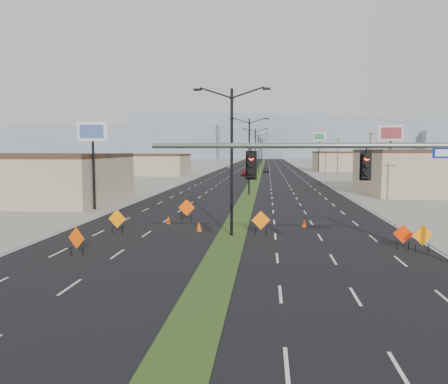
# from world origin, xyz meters

# --- Properties ---
(ground) EXTENTS (600.00, 600.00, 0.00)m
(ground) POSITION_xyz_m (0.00, 0.00, 0.00)
(ground) COLOR gray
(ground) RESTS_ON ground
(road_surface) EXTENTS (25.00, 400.00, 0.02)m
(road_surface) POSITION_xyz_m (0.00, 100.00, 0.00)
(road_surface) COLOR black
(road_surface) RESTS_ON ground
(median_strip) EXTENTS (2.00, 400.00, 0.04)m
(median_strip) POSITION_xyz_m (0.00, 100.00, 0.00)
(median_strip) COLOR #374F1C
(median_strip) RESTS_ON ground
(building_sw_far) EXTENTS (30.00, 14.00, 4.50)m
(building_sw_far) POSITION_xyz_m (-32.00, 85.00, 2.25)
(building_sw_far) COLOR tan
(building_sw_far) RESTS_ON ground
(building_se_far) EXTENTS (44.00, 16.00, 5.00)m
(building_se_far) POSITION_xyz_m (38.00, 110.00, 2.50)
(building_se_far) COLOR tan
(building_se_far) RESTS_ON ground
(mesa_west) EXTENTS (180.00, 50.00, 22.00)m
(mesa_west) POSITION_xyz_m (-120.00, 280.00, 11.00)
(mesa_west) COLOR gray
(mesa_west) RESTS_ON ground
(mesa_center) EXTENTS (220.00, 50.00, 28.00)m
(mesa_center) POSITION_xyz_m (40.00, 300.00, 14.00)
(mesa_center) COLOR gray
(mesa_center) RESTS_ON ground
(mesa_backdrop) EXTENTS (140.00, 50.00, 32.00)m
(mesa_backdrop) POSITION_xyz_m (-30.00, 320.00, 16.00)
(mesa_backdrop) COLOR gray
(mesa_backdrop) RESTS_ON ground
(signal_mast) EXTENTS (16.30, 0.60, 8.00)m
(signal_mast) POSITION_xyz_m (8.56, 2.00, 4.79)
(signal_mast) COLOR slate
(signal_mast) RESTS_ON ground
(streetlight_0) EXTENTS (5.15, 0.24, 10.02)m
(streetlight_0) POSITION_xyz_m (0.00, 12.00, 5.42)
(streetlight_0) COLOR black
(streetlight_0) RESTS_ON ground
(streetlight_1) EXTENTS (5.15, 0.24, 10.02)m
(streetlight_1) POSITION_xyz_m (0.00, 40.00, 5.42)
(streetlight_1) COLOR black
(streetlight_1) RESTS_ON ground
(streetlight_2) EXTENTS (5.15, 0.24, 10.02)m
(streetlight_2) POSITION_xyz_m (0.00, 68.00, 5.42)
(streetlight_2) COLOR black
(streetlight_2) RESTS_ON ground
(streetlight_3) EXTENTS (5.15, 0.24, 10.02)m
(streetlight_3) POSITION_xyz_m (0.00, 96.00, 5.42)
(streetlight_3) COLOR black
(streetlight_3) RESTS_ON ground
(streetlight_4) EXTENTS (5.15, 0.24, 10.02)m
(streetlight_4) POSITION_xyz_m (0.00, 124.00, 5.42)
(streetlight_4) COLOR black
(streetlight_4) RESTS_ON ground
(streetlight_5) EXTENTS (5.15, 0.24, 10.02)m
(streetlight_5) POSITION_xyz_m (0.00, 152.00, 5.42)
(streetlight_5) COLOR black
(streetlight_5) RESTS_ON ground
(streetlight_6) EXTENTS (5.15, 0.24, 10.02)m
(streetlight_6) POSITION_xyz_m (0.00, 180.00, 5.42)
(streetlight_6) COLOR black
(streetlight_6) RESTS_ON ground
(utility_pole_1) EXTENTS (1.60, 0.20, 9.00)m
(utility_pole_1) POSITION_xyz_m (20.00, 60.00, 4.67)
(utility_pole_1) COLOR #4C3823
(utility_pole_1) RESTS_ON ground
(utility_pole_2) EXTENTS (1.60, 0.20, 9.00)m
(utility_pole_2) POSITION_xyz_m (20.00, 95.00, 4.67)
(utility_pole_2) COLOR #4C3823
(utility_pole_2) RESTS_ON ground
(utility_pole_3) EXTENTS (1.60, 0.20, 9.00)m
(utility_pole_3) POSITION_xyz_m (20.00, 130.00, 4.67)
(utility_pole_3) COLOR #4C3823
(utility_pole_3) RESTS_ON ground
(car_left) EXTENTS (2.05, 4.17, 1.37)m
(car_left) POSITION_xyz_m (-2.65, 81.72, 0.68)
(car_left) COLOR maroon
(car_left) RESTS_ON ground
(car_mid) EXTENTS (1.58, 4.08, 1.33)m
(car_mid) POSITION_xyz_m (2.00, 98.29, 0.66)
(car_mid) COLOR black
(car_mid) RESTS_ON ground
(car_far) EXTENTS (1.86, 4.41, 1.27)m
(car_far) POSITION_xyz_m (-9.95, 124.91, 0.64)
(car_far) COLOR #A9ADB3
(car_far) RESTS_ON ground
(construction_sign_0) EXTENTS (1.31, 0.19, 1.74)m
(construction_sign_0) POSITION_xyz_m (-8.06, 11.87, 1.03)
(construction_sign_0) COLOR orange
(construction_sign_0) RESTS_ON ground
(construction_sign_1) EXTENTS (1.13, 0.51, 1.62)m
(construction_sign_1) POSITION_xyz_m (-8.15, 5.48, 0.95)
(construction_sign_1) COLOR #DF4A04
(construction_sign_1) RESTS_ON ground
(construction_sign_2) EXTENTS (1.38, 0.05, 1.84)m
(construction_sign_2) POSITION_xyz_m (-4.21, 17.77, 1.09)
(construction_sign_2) COLOR #FF4C05
(construction_sign_2) RESTS_ON ground
(construction_sign_3) EXTENTS (1.29, 0.32, 1.74)m
(construction_sign_3) POSITION_xyz_m (2.00, 12.27, 1.03)
(construction_sign_3) COLOR #FF6C05
(construction_sign_3) RESTS_ON ground
(construction_sign_4) EXTENTS (1.21, 0.35, 1.66)m
(construction_sign_4) POSITION_xyz_m (11.33, 8.15, 0.97)
(construction_sign_4) COLOR orange
(construction_sign_4) RESTS_ON ground
(construction_sign_5) EXTENTS (1.09, 0.39, 1.51)m
(construction_sign_5) POSITION_xyz_m (10.48, 8.90, 0.88)
(construction_sign_5) COLOR #FE3205
(construction_sign_5) RESTS_ON ground
(cone_0) EXTENTS (0.44, 0.44, 0.62)m
(cone_0) POSITION_xyz_m (-2.61, 13.98, 0.31)
(cone_0) COLOR #D94804
(cone_0) RESTS_ON ground
(cone_1) EXTENTS (0.43, 0.43, 0.60)m
(cone_1) POSITION_xyz_m (-2.46, 13.40, 0.30)
(cone_1) COLOR #FF4205
(cone_1) RESTS_ON ground
(cone_2) EXTENTS (0.43, 0.43, 0.60)m
(cone_2) POSITION_xyz_m (5.28, 15.89, 0.30)
(cone_2) COLOR #FF3F05
(cone_2) RESTS_ON ground
(cone_3) EXTENTS (0.41, 0.41, 0.65)m
(cone_3) POSITION_xyz_m (-5.44, 16.34, 0.33)
(cone_3) COLOR #E34504
(cone_3) RESTS_ON ground
(pole_sign_west) EXTENTS (2.79, 1.24, 8.67)m
(pole_sign_west) POSITION_xyz_m (-14.81, 24.32, 7.02)
(pole_sign_west) COLOR black
(pole_sign_west) RESTS_ON ground
(pole_sign_east_near) EXTENTS (2.88, 1.24, 8.94)m
(pole_sign_east_near) POSITION_xyz_m (17.35, 37.80, 7.26)
(pole_sign_east_near) COLOR black
(pole_sign_east_near) RESTS_ON ground
(pole_sign_east_far) EXTENTS (3.32, 1.56, 10.50)m
(pole_sign_east_far) POSITION_xyz_m (15.76, 98.90, 8.64)
(pole_sign_east_far) COLOR black
(pole_sign_east_far) RESTS_ON ground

